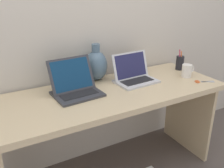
# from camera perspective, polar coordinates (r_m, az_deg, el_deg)

# --- Properties ---
(back_wall) EXTENTS (4.40, 0.04, 2.40)m
(back_wall) POSITION_cam_1_polar(r_m,az_deg,el_deg) (1.89, -5.30, 15.68)
(back_wall) COLOR beige
(back_wall) RESTS_ON ground
(desk) EXTENTS (1.62, 0.61, 0.72)m
(desk) POSITION_cam_1_polar(r_m,az_deg,el_deg) (1.78, 0.00, -5.86)
(desk) COLOR #D1B78C
(desk) RESTS_ON ground
(laptop_left) EXTENTS (0.32, 0.27, 0.23)m
(laptop_left) POSITION_cam_1_polar(r_m,az_deg,el_deg) (1.67, -8.57, -0.21)
(laptop_left) COLOR #333338
(laptop_left) RESTS_ON desk
(laptop_right) EXTENTS (0.32, 0.23, 0.21)m
(laptop_right) POSITION_cam_1_polar(r_m,az_deg,el_deg) (1.88, 4.98, 2.32)
(laptop_right) COLOR silver
(laptop_right) RESTS_ON desk
(green_vase) EXTENTS (0.17, 0.17, 0.28)m
(green_vase) POSITION_cam_1_polar(r_m,az_deg,el_deg) (1.88, -3.67, 4.37)
(green_vase) COLOR slate
(green_vase) RESTS_ON desk
(coffee_mug) EXTENTS (0.12, 0.08, 0.10)m
(coffee_mug) POSITION_cam_1_polar(r_m,az_deg,el_deg) (2.05, 16.86, 2.95)
(coffee_mug) COLOR white
(coffee_mug) RESTS_ON desk
(pen_cup) EXTENTS (0.07, 0.07, 0.18)m
(pen_cup) POSITION_cam_1_polar(r_m,az_deg,el_deg) (2.21, 15.32, 4.73)
(pen_cup) COLOR black
(pen_cup) RESTS_ON desk
(scissors) EXTENTS (0.14, 0.09, 0.01)m
(scissors) POSITION_cam_1_polar(r_m,az_deg,el_deg) (1.98, 19.78, 0.52)
(scissors) COLOR #B7B7BC
(scissors) RESTS_ON desk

